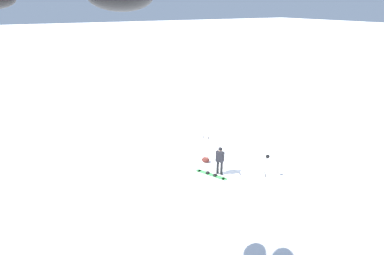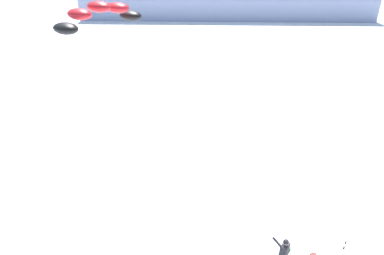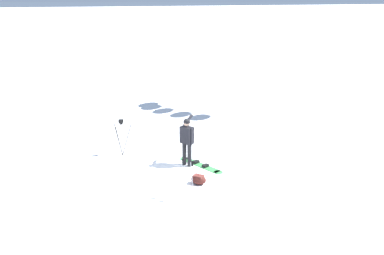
% 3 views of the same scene
% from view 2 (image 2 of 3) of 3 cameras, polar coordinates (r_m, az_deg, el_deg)
% --- Properties ---
extents(snowboarder, '(0.69, 0.54, 1.61)m').
position_cam_2_polar(snowboarder, '(14.32, 14.96, -19.24)').
color(snowboarder, black).
rests_on(snowboarder, ground_plane).
extents(traction_kite, '(4.09, 3.29, 1.03)m').
position_cam_2_polar(traction_kite, '(15.30, -14.98, 17.63)').
color(traction_kite, black).
extents(ski_poles, '(0.38, 0.36, 1.15)m').
position_cam_2_polar(ski_poles, '(15.33, 23.70, -18.20)').
color(ski_poles, gray).
rests_on(ski_poles, ground_plane).
extents(distant_ridge, '(50.37, 29.64, 3.86)m').
position_cam_2_polar(distant_ridge, '(65.99, 5.45, 19.70)').
color(distant_ridge, '#919FC0').
rests_on(distant_ridge, ground_plane).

